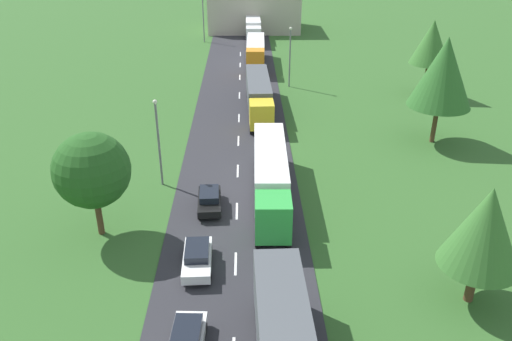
# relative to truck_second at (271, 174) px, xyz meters

# --- Properties ---
(road) EXTENTS (10.00, 140.00, 0.06)m
(road) POSITION_rel_truck_second_xyz_m (-2.63, -9.55, -2.10)
(road) COLOR #2B2B30
(road) RESTS_ON ground
(lane_marking_centre) EXTENTS (0.16, 120.04, 0.01)m
(lane_marking_centre) POSITION_rel_truck_second_xyz_m (-2.63, -13.10, -2.06)
(lane_marking_centre) COLOR white
(lane_marking_centre) RESTS_ON road
(truck_second) EXTENTS (2.73, 14.20, 3.58)m
(truck_second) POSITION_rel_truck_second_xyz_m (0.00, 0.00, 0.00)
(truck_second) COLOR green
(truck_second) RESTS_ON road
(truck_third) EXTENTS (2.76, 14.25, 3.45)m
(truck_third) POSITION_rel_truck_second_xyz_m (-0.40, 19.69, -0.07)
(truck_third) COLOR yellow
(truck_third) RESTS_ON road
(truck_fourth) EXTENTS (2.83, 12.58, 3.57)m
(truck_fourth) POSITION_rel_truck_second_xyz_m (-0.37, 38.46, -0.03)
(truck_fourth) COLOR orange
(truck_fourth) RESTS_ON road
(truck_fifth) EXTENTS (2.53, 13.50, 3.52)m
(truck_fifth) POSITION_rel_truck_second_xyz_m (-0.45, 55.77, -0.05)
(truck_fifth) COLOR white
(truck_fifth) RESTS_ON road
(car_second) EXTENTS (1.90, 4.28, 1.42)m
(car_second) POSITION_rel_truck_second_xyz_m (-5.02, -15.83, -1.32)
(car_second) COLOR white
(car_second) RESTS_ON road
(car_third) EXTENTS (1.90, 4.24, 1.46)m
(car_third) POSITION_rel_truck_second_xyz_m (-5.03, -8.79, -1.30)
(car_third) COLOR white
(car_third) RESTS_ON road
(car_fourth) EXTENTS (1.90, 4.10, 1.39)m
(car_fourth) POSITION_rel_truck_second_xyz_m (-4.70, -1.50, -1.33)
(car_fourth) COLOR black
(car_fourth) RESTS_ON road
(lamppost_second) EXTENTS (0.36, 0.36, 7.39)m
(lamppost_second) POSITION_rel_truck_second_xyz_m (-8.87, 2.51, 2.04)
(lamppost_second) COLOR slate
(lamppost_second) RESTS_ON ground
(lamppost_third) EXTENTS (0.36, 0.36, 7.56)m
(lamppost_third) POSITION_rel_truck_second_xyz_m (3.74, 28.61, 2.12)
(lamppost_third) COLOR slate
(lamppost_third) RESTS_ON ground
(lamppost_fourth) EXTENTS (0.36, 0.36, 7.45)m
(lamppost_fourth) POSITION_rel_truck_second_xyz_m (-8.87, 53.75, 2.07)
(lamppost_fourth) COLOR slate
(lamppost_fourth) RESTS_ON ground
(tree_oak) EXTENTS (5.17, 5.17, 7.58)m
(tree_oak) POSITION_rel_truck_second_xyz_m (-12.15, -4.65, 2.85)
(tree_oak) COLOR #513823
(tree_oak) RESTS_ON ground
(tree_birch) EXTENTS (4.47, 4.47, 7.50)m
(tree_birch) POSITION_rel_truck_second_xyz_m (11.06, -12.10, 2.89)
(tree_birch) COLOR #513823
(tree_birch) RESTS_ON ground
(tree_maple) EXTENTS (5.93, 5.93, 10.26)m
(tree_maple) POSITION_rel_truck_second_xyz_m (16.42, 10.76, 4.86)
(tree_maple) COLOR #513823
(tree_maple) RESTS_ON ground
(tree_ash) EXTENTS (4.66, 4.66, 9.04)m
(tree_ash) POSITION_rel_truck_second_xyz_m (20.07, 24.96, 4.32)
(tree_ash) COLOR #513823
(tree_ash) RESTS_ON ground
(distant_building) EXTENTS (16.66, 11.80, 6.61)m
(distant_building) POSITION_rel_truck_second_xyz_m (-0.16, 64.13, 1.18)
(distant_building) COLOR #B2A899
(distant_building) RESTS_ON ground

